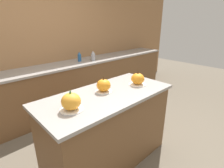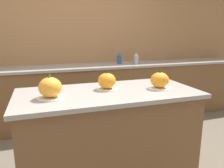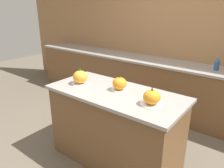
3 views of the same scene
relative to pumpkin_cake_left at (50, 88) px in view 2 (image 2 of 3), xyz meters
The scene contains 8 objects.
wall_back 2.01m from the pumpkin_cake_left, 75.87° to the left, with size 8.00×0.06×2.50m.
kitchen_island 0.73m from the pumpkin_cake_left, ahead, with size 1.57×0.73×0.92m.
back_counter 1.76m from the pumpkin_cake_left, 73.11° to the left, with size 6.00×0.60×0.92m.
pumpkin_cake_left is the anchor object (origin of this frame).
pumpkin_cake_center 0.51m from the pumpkin_cake_left, 14.16° to the left, with size 0.19×0.19×0.18m.
pumpkin_cake_right 0.96m from the pumpkin_cake_left, ahead, with size 0.22×0.22×0.18m.
bottle_tall 1.99m from the pumpkin_cake_left, 54.31° to the left, with size 0.07×0.07×0.19m.
bottle_short 2.06m from the pumpkin_cake_left, 46.82° to the left, with size 0.08×0.08×0.19m.
Camera 2 is at (-0.55, -1.75, 1.41)m, focal length 35.00 mm.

